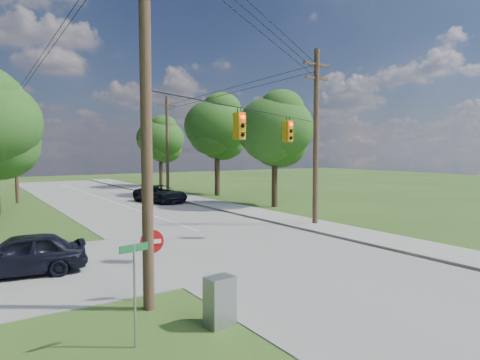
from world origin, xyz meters
TOP-DOWN VIEW (x-y plane):
  - ground at (0.00, 0.00)m, footprint 140.00×140.00m
  - main_road at (2.00, 5.00)m, footprint 10.00×100.00m
  - sidewalk_east at (8.70, 5.00)m, footprint 2.60×100.00m
  - pole_sw at (-4.60, 0.40)m, footprint 2.00×0.32m
  - pole_ne at (8.90, 8.00)m, footprint 2.00×0.32m
  - pole_north_e at (8.90, 30.00)m, footprint 2.00×0.32m
  - pole_north_w at (-5.00, 30.00)m, footprint 2.00×0.32m
  - power_lines at (1.50, 11.54)m, footprint 13.93×29.62m
  - traffic_signals at (2.55, 4.43)m, footprint 4.91×3.27m
  - tree_e_near at (12.00, 16.00)m, footprint 6.20×6.20m
  - tree_e_mid at (12.50, 26.00)m, footprint 6.60×6.60m
  - tree_e_far at (11.50, 38.00)m, footprint 5.80×5.80m
  - car_cross_dark at (-7.27, 5.97)m, footprint 4.67×2.40m
  - car_main_north at (5.36, 23.44)m, footprint 3.78×5.74m
  - control_cabinet at (-3.50, -1.72)m, footprint 0.77×0.60m
  - do_not_enter_sign at (-4.25, 1.00)m, footprint 0.72×0.15m
  - street_name_sign at (-5.74, -1.71)m, footprint 0.72×0.17m

SIDE VIEW (x-z plane):
  - ground at x=0.00m, z-range 0.00..0.00m
  - main_road at x=2.00m, z-range 0.00..0.03m
  - sidewalk_east at x=8.70m, z-range 0.00..0.12m
  - control_cabinet at x=-3.50m, z-range 0.00..1.29m
  - car_main_north at x=5.36m, z-range 0.03..1.50m
  - car_cross_dark at x=-7.27m, z-range 0.03..1.55m
  - street_name_sign at x=-5.74m, z-range 0.35..2.77m
  - do_not_enter_sign at x=-4.25m, z-range 0.51..2.67m
  - pole_north_e at x=8.90m, z-range 0.13..10.13m
  - pole_north_w at x=-5.00m, z-range 0.13..10.13m
  - pole_ne at x=8.90m, z-range 0.22..10.72m
  - traffic_signals at x=2.55m, z-range 4.97..6.02m
  - tree_e_far at x=11.50m, z-range 1.76..10.08m
  - pole_sw at x=-4.60m, z-range 0.23..12.23m
  - tree_e_near at x=12.00m, z-range 1.85..10.66m
  - tree_e_mid at x=12.50m, z-range 2.09..11.73m
  - power_lines at x=1.50m, z-range 6.69..11.62m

